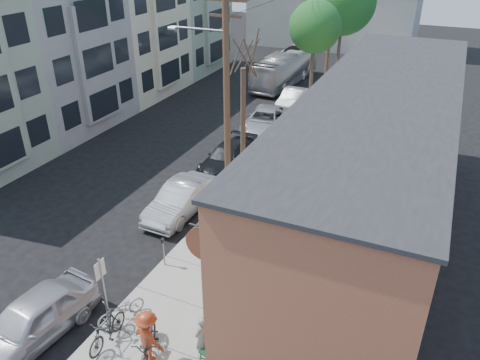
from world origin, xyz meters
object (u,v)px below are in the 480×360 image
at_px(tree_bare, 243,135).
at_px(car_2, 228,157).
at_px(sign_post, 103,287).
at_px(tree_leafy_mid, 315,27).
at_px(parking_meter_far, 248,162).
at_px(utility_pole_near, 225,97).
at_px(patio_chair_b, 209,351).
at_px(patio_chair_a, 242,307).
at_px(car_4, 293,99).
at_px(car_0, 32,320).
at_px(car_3, 265,120).
at_px(parked_bike_b, 121,310).
at_px(parking_meter_near, 163,247).
at_px(bus, 285,68).
at_px(tree_leafy_far, 343,2).
at_px(parked_bike_a, 107,330).
at_px(cyclist, 148,336).
at_px(car_1, 181,199).
at_px(patron_grey, 202,337).

bearing_deg(tree_bare, car_2, 128.80).
xyz_separation_m(sign_post, tree_leafy_mid, (0.45, 21.07, 4.53)).
bearing_deg(parking_meter_far, utility_pole_near, -87.21).
bearing_deg(patio_chair_b, tree_leafy_mid, 114.91).
bearing_deg(parking_meter_far, patio_chair_a, -67.90).
bearing_deg(tree_leafy_mid, car_4, 128.60).
height_order(car_0, car_3, car_0).
bearing_deg(tree_bare, parked_bike_b, -91.63).
xyz_separation_m(parking_meter_near, patio_chair_b, (3.76, -3.43, -0.39)).
bearing_deg(patio_chair_b, car_0, -150.28).
bearing_deg(car_3, car_4, 83.31).
relative_size(tree_leafy_mid, car_4, 1.92).
relative_size(parked_bike_b, bus, 0.18).
bearing_deg(tree_leafy_far, utility_pole_near, -91.20).
bearing_deg(parking_meter_near, sign_post, -88.37).
height_order(sign_post, tree_bare, tree_bare).
bearing_deg(parking_meter_far, parked_bike_b, -88.58).
distance_m(tree_leafy_mid, bus, 10.52).
bearing_deg(parked_bike_a, utility_pole_near, 89.94).
bearing_deg(car_3, cyclist, -83.99).
distance_m(tree_bare, car_1, 4.14).
bearing_deg(parking_meter_near, car_4, 94.14).
bearing_deg(patron_grey, tree_bare, -152.13).
xyz_separation_m(sign_post, car_4, (-1.55, 23.58, -1.16)).
bearing_deg(car_4, tree_leafy_mid, -51.56).
height_order(tree_leafy_mid, car_1, tree_leafy_mid).
bearing_deg(patio_chair_b, car_3, 122.53).
bearing_deg(parked_bike_b, car_1, 129.35).
relative_size(tree_leafy_far, parked_bike_a, 4.99).
distance_m(parking_meter_far, patron_grey, 12.08).
distance_m(tree_leafy_far, cyclist, 29.69).
distance_m(sign_post, bus, 29.40).
relative_size(cyclist, car_0, 0.39).
distance_m(tree_leafy_far, patron_grey, 29.11).
xyz_separation_m(patio_chair_b, parked_bike_a, (-3.27, -0.65, 0.12)).
xyz_separation_m(utility_pole_near, cyclist, (1.90, -9.43, -4.36)).
xyz_separation_m(sign_post, cyclist, (1.94, -0.52, -0.78)).
bearing_deg(tree_leafy_far, cyclist, -87.07).
height_order(sign_post, car_2, sign_post).
bearing_deg(parked_bike_a, sign_post, 123.09).
bearing_deg(parked_bike_b, car_3, 121.23).
height_order(patron_grey, car_0, patron_grey).
height_order(utility_pole_near, patio_chair_b, utility_pole_near).
distance_m(parked_bike_b, car_2, 12.12).
bearing_deg(tree_leafy_mid, bus, 119.57).
bearing_deg(bus, patio_chair_b, -71.13).
height_order(tree_leafy_mid, tree_leafy_far, tree_leafy_far).
height_order(parked_bike_b, car_3, car_3).
distance_m(utility_pole_near, car_0, 11.36).
relative_size(tree_bare, parked_bike_b, 3.70).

